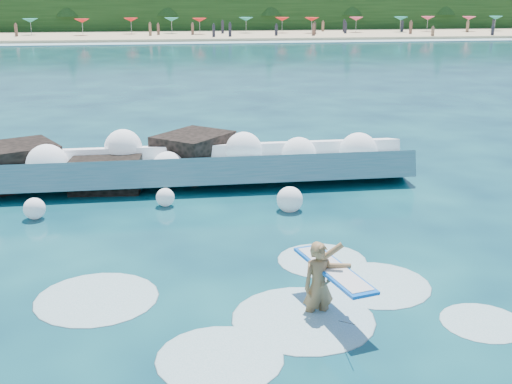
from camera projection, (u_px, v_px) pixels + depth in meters
ground at (199, 278)px, 13.43m from camera, size 200.00×200.00×0.00m
beach at (163, 36)px, 87.06m from camera, size 140.00×20.00×0.40m
wet_band at (164, 43)px, 76.71m from camera, size 140.00×5.00×0.08m
treeline at (161, 16)px, 95.82m from camera, size 140.00×4.00×5.00m
breaking_wave at (147, 169)px, 19.87m from camera, size 16.39×2.63×1.41m
rock_cluster at (96, 167)px, 20.08m from camera, size 8.84×3.57×1.61m
surfer_with_board at (322, 282)px, 11.76m from camera, size 1.14×2.90×1.70m
wave_spray at (137, 159)px, 19.54m from camera, size 14.56×4.61×1.87m
surf_foam at (273, 304)px, 12.28m from camera, size 8.99×5.74×0.13m
beach_umbrellas at (163, 20)px, 88.04m from camera, size 111.49×6.70×0.50m
beachgoers at (193, 30)px, 83.85m from camera, size 105.93×13.53×1.93m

